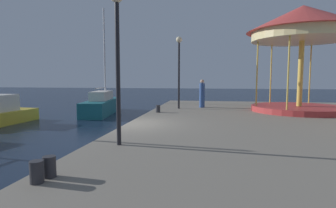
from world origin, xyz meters
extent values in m
plane|color=#162338|center=(0.00, 0.00, 0.00)|extent=(120.00, 120.00, 0.00)
cube|color=gray|center=(6.76, 0.00, 0.40)|extent=(13.52, 23.29, 0.80)
cube|color=#19606B|center=(-4.66, 8.46, 0.52)|extent=(2.52, 6.44, 1.04)
cube|color=beige|center=(-4.64, 8.36, 1.37)|extent=(1.52, 2.90, 0.65)
cylinder|color=silver|center=(-4.82, 9.56, 4.51)|extent=(0.12, 0.12, 6.93)
cylinder|color=silver|center=(-4.61, 8.16, 1.94)|extent=(0.50, 2.80, 0.08)
cube|color=#4C6070|center=(-8.72, 4.06, 1.41)|extent=(1.25, 0.17, 0.43)
cylinder|color=#B23333|center=(8.24, 5.44, 0.95)|extent=(5.12, 5.12, 0.30)
cylinder|color=gold|center=(8.24, 5.44, 2.89)|extent=(0.28, 0.28, 3.58)
cylinder|color=#F2E099|center=(8.24, 5.44, 4.93)|extent=(5.33, 5.33, 0.50)
cone|color=#C63D38|center=(8.24, 5.44, 5.88)|extent=(5.92, 5.92, 1.40)
cylinder|color=gold|center=(9.40, 7.44, 2.89)|extent=(0.08, 0.08, 3.58)
cylinder|color=gold|center=(7.09, 7.44, 2.89)|extent=(0.08, 0.08, 3.58)
cylinder|color=gold|center=(5.93, 5.44, 2.89)|extent=(0.08, 0.08, 3.58)
cylinder|color=gold|center=(7.09, 3.44, 2.89)|extent=(0.08, 0.08, 3.58)
cylinder|color=black|center=(0.91, -3.49, 2.72)|extent=(0.12, 0.12, 3.85)
cylinder|color=black|center=(1.44, 5.82, 2.79)|extent=(0.12, 0.12, 3.97)
sphere|color=#F9E5B2|center=(1.44, 5.82, 4.95)|extent=(0.36, 0.36, 0.36)
cylinder|color=#2D2D33|center=(0.41, -6.38, 1.00)|extent=(0.24, 0.24, 0.40)
cylinder|color=#2D2D33|center=(0.46, -6.08, 1.00)|extent=(0.24, 0.24, 0.40)
cylinder|color=#2D2D33|center=(0.56, 3.73, 1.00)|extent=(0.24, 0.24, 0.40)
cylinder|color=#2D4C8C|center=(2.81, 6.67, 1.57)|extent=(0.34, 0.34, 1.53)
sphere|color=tan|center=(2.81, 6.67, 2.45)|extent=(0.24, 0.24, 0.24)
camera|label=1|loc=(3.45, -10.59, 2.65)|focal=29.01mm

